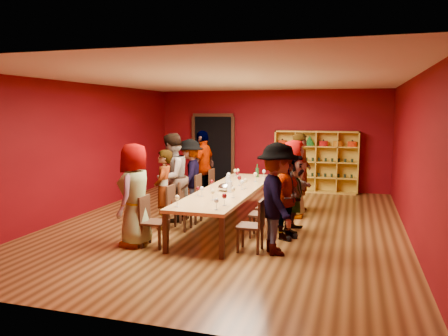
{
  "coord_description": "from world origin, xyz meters",
  "views": [
    {
      "loc": [
        2.47,
        -8.63,
        2.33
      ],
      "look_at": [
        -0.2,
        0.24,
        1.15
      ],
      "focal_mm": 35.0,
      "sensor_mm": 36.0,
      "label": 1
    }
  ],
  "objects_px": {
    "person_left_2": "(171,178)",
    "person_right_0": "(277,199)",
    "tasting_table": "(230,191)",
    "person_left_0": "(135,195)",
    "wine_bottle": "(257,172)",
    "chair_person_left_4": "(216,185)",
    "chair_person_left_2": "(187,199)",
    "chair_person_right_3": "(281,194)",
    "chair_person_left_0": "(150,218)",
    "shelving_unit": "(316,159)",
    "person_right_1": "(286,198)",
    "chair_person_left_1": "(176,205)",
    "person_right_4": "(301,172)",
    "person_left_3": "(190,175)",
    "spittoon_bowl": "(226,187)",
    "chair_person_right_4": "(285,189)",
    "person_left_4": "(203,167)",
    "chair_person_left_3": "(203,191)",
    "person_right_2": "(293,192)",
    "chair_person_right_2": "(271,205)",
    "person_left_1": "(164,189)",
    "person_right_3": "(293,179)",
    "chair_person_right_1": "(265,211)"
  },
  "relations": [
    {
      "from": "person_left_2",
      "to": "chair_person_left_4",
      "type": "bearing_deg",
      "value": 178.81
    },
    {
      "from": "person_right_4",
      "to": "wine_bottle",
      "type": "distance_m",
      "value": 1.09
    },
    {
      "from": "person_right_2",
      "to": "wine_bottle",
      "type": "bearing_deg",
      "value": 36.94
    },
    {
      "from": "chair_person_right_4",
      "to": "spittoon_bowl",
      "type": "xyz_separation_m",
      "value": [
        -0.92,
        -1.93,
        0.33
      ]
    },
    {
      "from": "person_left_1",
      "to": "person_right_2",
      "type": "distance_m",
      "value": 2.58
    },
    {
      "from": "wine_bottle",
      "to": "chair_person_left_4",
      "type": "bearing_deg",
      "value": 174.41
    },
    {
      "from": "chair_person_left_1",
      "to": "chair_person_right_1",
      "type": "relative_size",
      "value": 1.0
    },
    {
      "from": "chair_person_left_1",
      "to": "wine_bottle",
      "type": "distance_m",
      "value": 2.75
    },
    {
      "from": "shelving_unit",
      "to": "chair_person_left_2",
      "type": "relative_size",
      "value": 2.7
    },
    {
      "from": "person_left_2",
      "to": "person_right_3",
      "type": "height_order",
      "value": "person_left_2"
    },
    {
      "from": "chair_person_left_1",
      "to": "person_left_2",
      "type": "relative_size",
      "value": 0.47
    },
    {
      "from": "person_left_0",
      "to": "person_left_2",
      "type": "xyz_separation_m",
      "value": [
        -0.07,
        1.76,
        0.05
      ]
    },
    {
      "from": "chair_person_left_4",
      "to": "chair_person_right_4",
      "type": "relative_size",
      "value": 1.0
    },
    {
      "from": "shelving_unit",
      "to": "chair_person_left_3",
      "type": "relative_size",
      "value": 2.7
    },
    {
      "from": "tasting_table",
      "to": "chair_person_left_1",
      "type": "distance_m",
      "value": 1.18
    },
    {
      "from": "chair_person_left_1",
      "to": "person_right_4",
      "type": "height_order",
      "value": "person_right_4"
    },
    {
      "from": "person_left_1",
      "to": "chair_person_right_4",
      "type": "distance_m",
      "value": 3.19
    },
    {
      "from": "chair_person_left_2",
      "to": "chair_person_right_3",
      "type": "relative_size",
      "value": 1.0
    },
    {
      "from": "person_left_4",
      "to": "person_right_2",
      "type": "bearing_deg",
      "value": 57.82
    },
    {
      "from": "person_right_3",
      "to": "person_left_3",
      "type": "bearing_deg",
      "value": 93.07
    },
    {
      "from": "chair_person_left_2",
      "to": "person_left_4",
      "type": "relative_size",
      "value": 0.47
    },
    {
      "from": "person_left_3",
      "to": "person_right_2",
      "type": "bearing_deg",
      "value": 58.79
    },
    {
      "from": "person_left_0",
      "to": "person_right_1",
      "type": "relative_size",
      "value": 1.18
    },
    {
      "from": "person_left_2",
      "to": "tasting_table",
      "type": "bearing_deg",
      "value": 104.44
    },
    {
      "from": "chair_person_right_4",
      "to": "chair_person_left_0",
      "type": "bearing_deg",
      "value": -117.15
    },
    {
      "from": "person_left_2",
      "to": "person_right_0",
      "type": "xyz_separation_m",
      "value": [
        2.55,
        -1.52,
        -0.02
      ]
    },
    {
      "from": "person_left_4",
      "to": "chair_person_right_2",
      "type": "height_order",
      "value": "person_left_4"
    },
    {
      "from": "chair_person_left_3",
      "to": "chair_person_left_4",
      "type": "height_order",
      "value": "same"
    },
    {
      "from": "person_left_2",
      "to": "person_right_2",
      "type": "xyz_separation_m",
      "value": [
        2.6,
        -0.01,
        -0.18
      ]
    },
    {
      "from": "person_left_1",
      "to": "chair_person_right_2",
      "type": "bearing_deg",
      "value": 93.94
    },
    {
      "from": "chair_person_left_1",
      "to": "chair_person_left_3",
      "type": "xyz_separation_m",
      "value": [
        0.0,
        1.6,
        0.0
      ]
    },
    {
      "from": "chair_person_left_1",
      "to": "person_right_2",
      "type": "bearing_deg",
      "value": 14.78
    },
    {
      "from": "person_left_0",
      "to": "person_left_4",
      "type": "distance_m",
      "value": 3.75
    },
    {
      "from": "chair_person_left_2",
      "to": "chair_person_right_1",
      "type": "height_order",
      "value": "same"
    },
    {
      "from": "person_left_3",
      "to": "spittoon_bowl",
      "type": "bearing_deg",
      "value": 37.26
    },
    {
      "from": "shelving_unit",
      "to": "spittoon_bowl",
      "type": "height_order",
      "value": "shelving_unit"
    },
    {
      "from": "person_left_2",
      "to": "chair_person_left_0",
      "type": "bearing_deg",
      "value": 20.28
    },
    {
      "from": "person_left_3",
      "to": "person_right_1",
      "type": "relative_size",
      "value": 1.12
    },
    {
      "from": "chair_person_left_1",
      "to": "person_right_0",
      "type": "relative_size",
      "value": 0.48
    },
    {
      "from": "person_left_2",
      "to": "person_right_1",
      "type": "relative_size",
      "value": 1.24
    },
    {
      "from": "chair_person_left_1",
      "to": "person_right_3",
      "type": "distance_m",
      "value": 2.75
    },
    {
      "from": "shelving_unit",
      "to": "chair_person_left_0",
      "type": "distance_m",
      "value": 6.63
    },
    {
      "from": "person_right_3",
      "to": "chair_person_right_1",
      "type": "bearing_deg",
      "value": 170.81
    },
    {
      "from": "chair_person_left_1",
      "to": "chair_person_right_1",
      "type": "bearing_deg",
      "value": -0.79
    },
    {
      "from": "person_left_1",
      "to": "person_left_4",
      "type": "xyz_separation_m",
      "value": [
        -0.07,
        2.6,
        0.14
      ]
    },
    {
      "from": "tasting_table",
      "to": "wine_bottle",
      "type": "distance_m",
      "value": 1.78
    },
    {
      "from": "chair_person_left_0",
      "to": "person_left_2",
      "type": "relative_size",
      "value": 0.47
    },
    {
      "from": "chair_person_left_1",
      "to": "chair_person_right_3",
      "type": "bearing_deg",
      "value": 43.87
    },
    {
      "from": "person_left_1",
      "to": "person_right_0",
      "type": "height_order",
      "value": "person_right_0"
    },
    {
      "from": "person_left_4",
      "to": "chair_person_right_2",
      "type": "xyz_separation_m",
      "value": [
        2.16,
        -2.0,
        -0.44
      ]
    }
  ]
}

